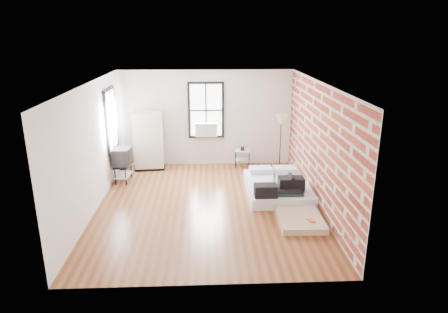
{
  "coord_description": "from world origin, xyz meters",
  "views": [
    {
      "loc": [
        0.01,
        -8.43,
        3.88
      ],
      "look_at": [
        0.4,
        0.3,
        1.09
      ],
      "focal_mm": 32.0,
      "sensor_mm": 36.0,
      "label": 1
    }
  ],
  "objects_px": {
    "mattress_main": "(278,187)",
    "wardrobe": "(149,141)",
    "floor_lamp": "(281,123)",
    "tv_stand": "(122,158)",
    "side_table": "(242,154)",
    "mattress_bare": "(295,209)"
  },
  "relations": [
    {
      "from": "tv_stand",
      "to": "side_table",
      "type": "bearing_deg",
      "value": 23.22
    },
    {
      "from": "side_table",
      "to": "tv_stand",
      "type": "distance_m",
      "value": 3.45
    },
    {
      "from": "mattress_bare",
      "to": "side_table",
      "type": "distance_m",
      "value": 3.34
    },
    {
      "from": "wardrobe",
      "to": "mattress_main",
      "type": "bearing_deg",
      "value": -34.75
    },
    {
      "from": "mattress_main",
      "to": "floor_lamp",
      "type": "xyz_separation_m",
      "value": [
        0.41,
        2.01,
        1.15
      ]
    },
    {
      "from": "floor_lamp",
      "to": "wardrobe",
      "type": "bearing_deg",
      "value": 180.0
    },
    {
      "from": "floor_lamp",
      "to": "tv_stand",
      "type": "xyz_separation_m",
      "value": [
        -4.36,
        -0.99,
        -0.68
      ]
    },
    {
      "from": "mattress_main",
      "to": "floor_lamp",
      "type": "height_order",
      "value": "floor_lamp"
    },
    {
      "from": "mattress_main",
      "to": "wardrobe",
      "type": "distance_m",
      "value": 4.0
    },
    {
      "from": "mattress_main",
      "to": "side_table",
      "type": "xyz_separation_m",
      "value": [
        -0.69,
        2.08,
        0.22
      ]
    },
    {
      "from": "mattress_main",
      "to": "floor_lamp",
      "type": "relative_size",
      "value": 1.31
    },
    {
      "from": "mattress_bare",
      "to": "wardrobe",
      "type": "xyz_separation_m",
      "value": [
        -3.59,
        3.14,
        0.72
      ]
    },
    {
      "from": "side_table",
      "to": "tv_stand",
      "type": "relative_size",
      "value": 0.65
    },
    {
      "from": "mattress_bare",
      "to": "tv_stand",
      "type": "xyz_separation_m",
      "value": [
        -4.15,
        2.15,
        0.54
      ]
    },
    {
      "from": "tv_stand",
      "to": "floor_lamp",
      "type": "bearing_deg",
      "value": 18.03
    },
    {
      "from": "mattress_main",
      "to": "tv_stand",
      "type": "distance_m",
      "value": 4.12
    },
    {
      "from": "mattress_main",
      "to": "floor_lamp",
      "type": "distance_m",
      "value": 2.35
    },
    {
      "from": "mattress_bare",
      "to": "tv_stand",
      "type": "height_order",
      "value": "tv_stand"
    },
    {
      "from": "floor_lamp",
      "to": "side_table",
      "type": "bearing_deg",
      "value": 176.34
    },
    {
      "from": "floor_lamp",
      "to": "tv_stand",
      "type": "height_order",
      "value": "floor_lamp"
    },
    {
      "from": "mattress_main",
      "to": "side_table",
      "type": "distance_m",
      "value": 2.2
    },
    {
      "from": "floor_lamp",
      "to": "tv_stand",
      "type": "distance_m",
      "value": 4.53
    }
  ]
}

